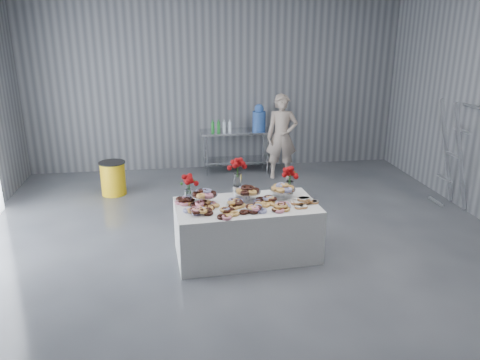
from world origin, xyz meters
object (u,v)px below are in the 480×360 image
object	(u,v)px
display_table	(246,230)
prep_table	(236,143)
water_jug	(259,118)
stepladder	(453,155)
person	(282,137)
trash_barrel	(113,178)

from	to	relation	value
display_table	prep_table	world-z (taller)	prep_table
display_table	water_jug	size ratio (longest dim) A/B	3.43
display_table	stepladder	size ratio (longest dim) A/B	1.00
display_table	person	world-z (taller)	person
prep_table	stepladder	distance (m)	4.29
prep_table	person	bearing A→B (deg)	-32.99
prep_table	person	size ratio (longest dim) A/B	0.86
display_table	person	distance (m)	3.60
person	stepladder	xyz separation A→B (m)	(2.49, -2.07, 0.08)
prep_table	stepladder	size ratio (longest dim) A/B	0.79
water_jug	trash_barrel	distance (m)	3.29
water_jug	prep_table	bearing A→B (deg)	180.00
prep_table	trash_barrel	bearing A→B (deg)	-155.58
stepladder	prep_table	bearing A→B (deg)	141.96
person	prep_table	bearing A→B (deg)	155.53
trash_barrel	stepladder	distance (m)	6.07
water_jug	person	distance (m)	0.73
person	water_jug	bearing A→B (deg)	131.88
prep_table	water_jug	distance (m)	0.73
display_table	water_jug	xyz separation A→B (m)	(0.89, 3.90, 0.77)
trash_barrel	prep_table	bearing A→B (deg)	24.42
display_table	trash_barrel	distance (m)	3.47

